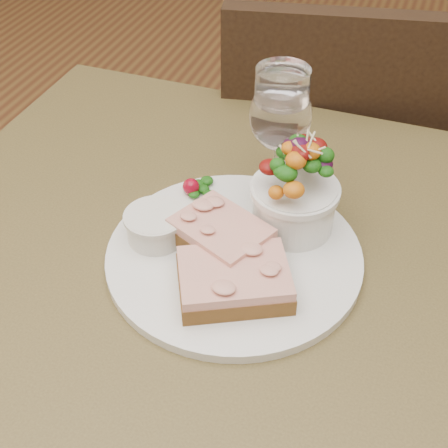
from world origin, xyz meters
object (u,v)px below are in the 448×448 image
(cafe_table, at_px, (205,323))
(wine_glass, at_px, (280,119))
(chair_far, at_px, (323,237))
(sandwich_back, at_px, (221,234))
(ramekin, at_px, (156,225))
(salad_bowl, at_px, (295,187))
(sandwich_front, at_px, (234,280))
(dinner_plate, at_px, (234,256))

(cafe_table, bearing_deg, wine_glass, 74.37)
(chair_far, height_order, sandwich_back, chair_far)
(chair_far, relative_size, ramekin, 12.98)
(salad_bowl, bearing_deg, cafe_table, -130.34)
(cafe_table, xyz_separation_m, chair_far, (0.05, 0.60, -0.36))
(sandwich_front, xyz_separation_m, sandwich_back, (-0.04, 0.06, 0.01))
(ramekin, bearing_deg, cafe_table, -14.53)
(dinner_plate, bearing_deg, ramekin, -175.46)
(ramekin, bearing_deg, dinner_plate, 4.54)
(wine_glass, bearing_deg, salad_bowl, -56.01)
(sandwich_back, bearing_deg, chair_far, 110.81)
(salad_bowl, bearing_deg, sandwich_back, -134.07)
(chair_far, xyz_separation_m, sandwich_back, (-0.04, -0.58, 0.49))
(chair_far, bearing_deg, salad_bowl, 81.55)
(cafe_table, distance_m, dinner_plate, 0.11)
(chair_far, bearing_deg, wine_glass, 77.14)
(sandwich_back, xyz_separation_m, salad_bowl, (0.07, 0.07, 0.04))
(salad_bowl, bearing_deg, chair_far, 93.32)
(dinner_plate, xyz_separation_m, ramekin, (-0.10, -0.01, 0.03))
(cafe_table, distance_m, ramekin, 0.15)
(ramekin, bearing_deg, salad_bowl, 27.54)
(chair_far, height_order, salad_bowl, chair_far)
(ramekin, relative_size, salad_bowl, 0.55)
(cafe_table, bearing_deg, ramekin, 165.47)
(ramekin, xyz_separation_m, wine_glass, (0.11, 0.13, 0.09))
(sandwich_front, xyz_separation_m, ramekin, (-0.12, 0.05, 0.00))
(chair_far, relative_size, wine_glass, 5.14)
(sandwich_front, relative_size, sandwich_back, 1.13)
(dinner_plate, height_order, sandwich_front, sandwich_front)
(dinner_plate, bearing_deg, sandwich_front, -70.89)
(dinner_plate, bearing_deg, wine_glass, 83.96)
(chair_far, xyz_separation_m, wine_glass, (-0.01, -0.45, 0.58))
(cafe_table, bearing_deg, sandwich_back, 62.78)
(sandwich_back, bearing_deg, salad_bowl, 70.51)
(sandwich_front, bearing_deg, wine_glass, 65.01)
(sandwich_front, bearing_deg, chair_far, 62.76)
(dinner_plate, bearing_deg, chair_far, 87.83)
(ramekin, height_order, salad_bowl, salad_bowl)
(salad_bowl, bearing_deg, wine_glass, 123.99)
(chair_far, bearing_deg, cafe_table, 73.41)
(cafe_table, height_order, dinner_plate, dinner_plate)
(cafe_table, bearing_deg, chair_far, 85.18)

